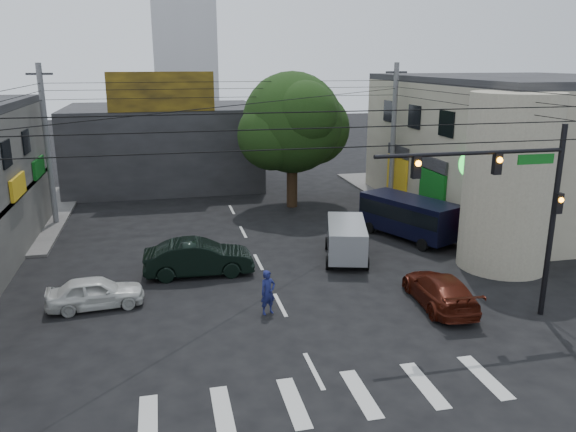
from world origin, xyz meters
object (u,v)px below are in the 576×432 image
object	(u,v)px
silver_minivan	(346,241)
utility_pole_far_right	(393,136)
navy_van	(409,219)
traffic_officer	(268,292)
maroon_sedan	(440,290)
white_compact	(96,292)
traffic_gantry	(515,193)
utility_pole_far_left	(48,147)
street_tree	(292,123)
dark_sedan	(199,258)

from	to	relation	value
silver_minivan	utility_pole_far_right	bearing A→B (deg)	-17.37
navy_van	traffic_officer	size ratio (longest dim) A/B	3.41
maroon_sedan	silver_minivan	size ratio (longest dim) A/B	1.01
utility_pole_far_right	white_compact	xyz separation A→B (m)	(-17.54, -12.59, -3.98)
traffic_gantry	traffic_officer	xyz separation A→B (m)	(-8.43, 2.37, -3.96)
utility_pole_far_left	navy_van	bearing A→B (deg)	-20.39
street_tree	traffic_officer	bearing A→B (deg)	-106.42
utility_pole_far_right	maroon_sedan	distance (m)	16.49
street_tree	silver_minivan	world-z (taller)	street_tree
street_tree	traffic_gantry	world-z (taller)	street_tree
traffic_gantry	maroon_sedan	xyz separation A→B (m)	(-1.73, 1.61, -4.19)
dark_sedan	traffic_officer	world-z (taller)	traffic_officer
dark_sedan	utility_pole_far_right	bearing A→B (deg)	-51.78
navy_van	traffic_gantry	bearing A→B (deg)	151.54
street_tree	traffic_officer	world-z (taller)	street_tree
street_tree	maroon_sedan	distance (m)	17.22
traffic_gantry	street_tree	bearing A→B (deg)	101.99
navy_van	traffic_officer	xyz separation A→B (m)	(-9.19, -7.55, -0.24)
traffic_officer	dark_sedan	bearing A→B (deg)	93.94
dark_sedan	maroon_sedan	size ratio (longest dim) A/B	1.07
traffic_officer	street_tree	bearing A→B (deg)	51.61
utility_pole_far_left	traffic_officer	bearing A→B (deg)	-55.95
white_compact	traffic_officer	xyz separation A→B (m)	(6.43, -2.05, 0.24)
white_compact	traffic_officer	bearing A→B (deg)	-112.28
utility_pole_far_right	white_compact	distance (m)	21.95
utility_pole_far_right	maroon_sedan	size ratio (longest dim) A/B	2.02
navy_van	traffic_officer	world-z (taller)	navy_van
white_compact	maroon_sedan	xyz separation A→B (m)	(13.14, -2.81, 0.02)
traffic_gantry	traffic_officer	world-z (taller)	traffic_gantry
traffic_gantry	navy_van	size ratio (longest dim) A/B	1.22
street_tree	dark_sedan	xyz separation A→B (m)	(-6.87, -10.98, -4.68)
maroon_sedan	navy_van	world-z (taller)	navy_van
white_compact	navy_van	xyz separation A→B (m)	(15.62, 5.50, 0.48)
traffic_officer	traffic_gantry	bearing A→B (deg)	-37.65
street_tree	navy_van	xyz separation A→B (m)	(4.58, -8.09, -4.37)
maroon_sedan	white_compact	bearing A→B (deg)	-7.81
utility_pole_far_right	navy_van	size ratio (longest dim) A/B	1.56
utility_pole_far_left	silver_minivan	xyz separation A→B (m)	(14.72, -9.50, -3.70)
maroon_sedan	dark_sedan	bearing A→B (deg)	-26.88
utility_pole_far_right	dark_sedan	distance (m)	17.11
utility_pole_far_left	dark_sedan	bearing A→B (deg)	-52.60
traffic_gantry	silver_minivan	bearing A→B (deg)	115.63
utility_pole_far_right	maroon_sedan	bearing A→B (deg)	-105.96
street_tree	dark_sedan	world-z (taller)	street_tree
maroon_sedan	silver_minivan	distance (m)	6.19
traffic_gantry	traffic_officer	distance (m)	9.61
white_compact	traffic_officer	size ratio (longest dim) A/B	2.17
utility_pole_far_left	navy_van	world-z (taller)	utility_pole_far_left
utility_pole_far_right	dark_sedan	bearing A→B (deg)	-143.27
utility_pole_far_right	maroon_sedan	world-z (taller)	utility_pole_far_right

